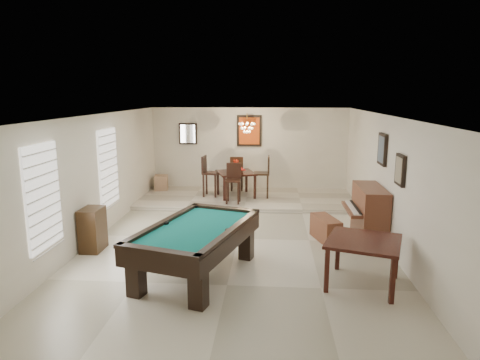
# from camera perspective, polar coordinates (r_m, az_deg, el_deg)

# --- Properties ---
(ground_plane) EXTENTS (6.00, 9.00, 0.02)m
(ground_plane) POSITION_cam_1_polar(r_m,az_deg,el_deg) (9.16, -0.28, -7.88)
(ground_plane) COLOR beige
(wall_back) EXTENTS (6.00, 0.04, 2.60)m
(wall_back) POSITION_cam_1_polar(r_m,az_deg,el_deg) (13.25, 1.24, 4.00)
(wall_back) COLOR silver
(wall_back) RESTS_ON ground_plane
(wall_front) EXTENTS (6.00, 0.04, 2.60)m
(wall_front) POSITION_cam_1_polar(r_m,az_deg,el_deg) (4.52, -4.84, -11.10)
(wall_front) COLOR silver
(wall_front) RESTS_ON ground_plane
(wall_left) EXTENTS (0.04, 9.00, 2.60)m
(wall_left) POSITION_cam_1_polar(r_m,az_deg,el_deg) (9.53, -18.58, 0.43)
(wall_left) COLOR silver
(wall_left) RESTS_ON ground_plane
(wall_right) EXTENTS (0.04, 9.00, 2.60)m
(wall_right) POSITION_cam_1_polar(r_m,az_deg,el_deg) (9.09, 18.92, -0.11)
(wall_right) COLOR silver
(wall_right) RESTS_ON ground_plane
(ceiling) EXTENTS (6.00, 9.00, 0.04)m
(ceiling) POSITION_cam_1_polar(r_m,az_deg,el_deg) (8.65, -0.29, 8.65)
(ceiling) COLOR white
(ceiling) RESTS_ON wall_back
(dining_step) EXTENTS (6.00, 2.50, 0.12)m
(dining_step) POSITION_cam_1_polar(r_m,az_deg,el_deg) (12.25, 0.91, -2.52)
(dining_step) COLOR beige
(dining_step) RESTS_ON ground_plane
(window_left_front) EXTENTS (0.06, 1.00, 1.70)m
(window_left_front) POSITION_cam_1_polar(r_m,az_deg,el_deg) (7.56, -24.79, -2.04)
(window_left_front) COLOR white
(window_left_front) RESTS_ON wall_left
(window_left_rear) EXTENTS (0.06, 1.00, 1.70)m
(window_left_rear) POSITION_cam_1_polar(r_m,az_deg,el_deg) (10.05, -17.16, 1.65)
(window_left_rear) COLOR white
(window_left_rear) RESTS_ON wall_left
(pool_table) EXTENTS (2.03, 2.81, 0.84)m
(pool_table) POSITION_cam_1_polar(r_m,az_deg,el_deg) (7.32, -5.80, -9.47)
(pool_table) COLOR black
(pool_table) RESTS_ON ground_plane
(square_table) EXTENTS (1.39, 1.39, 0.76)m
(square_table) POSITION_cam_1_polar(r_m,az_deg,el_deg) (7.22, 16.04, -10.52)
(square_table) COLOR black
(square_table) RESTS_ON ground_plane
(upright_piano) EXTENTS (0.77, 1.38, 1.15)m
(upright_piano) POSITION_cam_1_polar(r_m,az_deg,el_deg) (9.24, 16.06, -4.37)
(upright_piano) COLOR brown
(upright_piano) RESTS_ON ground_plane
(piano_bench) EXTENTS (0.59, 0.95, 0.49)m
(piano_bench) POSITION_cam_1_polar(r_m,az_deg,el_deg) (9.17, 11.34, -6.40)
(piano_bench) COLOR brown
(piano_bench) RESTS_ON ground_plane
(apothecary_chest) EXTENTS (0.38, 0.57, 0.85)m
(apothecary_chest) POSITION_cam_1_polar(r_m,az_deg,el_deg) (8.87, -19.06, -6.24)
(apothecary_chest) COLOR black
(apothecary_chest) RESTS_ON ground_plane
(dining_table) EXTENTS (1.27, 1.27, 0.83)m
(dining_table) POSITION_cam_1_polar(r_m,az_deg,el_deg) (12.24, -0.55, -0.26)
(dining_table) COLOR black
(dining_table) RESTS_ON dining_step
(flower_vase) EXTENTS (0.18, 0.18, 0.25)m
(flower_vase) POSITION_cam_1_polar(r_m,az_deg,el_deg) (12.14, -0.55, 2.23)
(flower_vase) COLOR #AC240E
(flower_vase) RESTS_ON dining_table
(dining_chair_south) EXTENTS (0.40, 0.40, 1.06)m
(dining_chair_south) POSITION_cam_1_polar(r_m,az_deg,el_deg) (11.45, -0.92, -0.48)
(dining_chair_south) COLOR black
(dining_chair_south) RESTS_ON dining_step
(dining_chair_north) EXTENTS (0.41, 0.41, 1.05)m
(dining_chair_north) POSITION_cam_1_polar(r_m,az_deg,el_deg) (12.98, -0.43, 0.92)
(dining_chair_north) COLOR black
(dining_chair_north) RESTS_ON dining_step
(dining_chair_west) EXTENTS (0.47, 0.47, 1.16)m
(dining_chair_west) POSITION_cam_1_polar(r_m,az_deg,el_deg) (12.26, -3.92, 0.52)
(dining_chair_west) COLOR black
(dining_chair_west) RESTS_ON dining_step
(dining_chair_east) EXTENTS (0.44, 0.44, 1.18)m
(dining_chair_east) POSITION_cam_1_polar(r_m,az_deg,el_deg) (12.12, 2.89, 0.45)
(dining_chair_east) COLOR black
(dining_chair_east) RESTS_ON dining_step
(corner_bench) EXTENTS (0.46, 0.54, 0.43)m
(corner_bench) POSITION_cam_1_polar(r_m,az_deg,el_deg) (13.34, -10.46, -0.33)
(corner_bench) COLOR tan
(corner_bench) RESTS_ON dining_step
(chandelier) EXTENTS (0.44, 0.44, 0.60)m
(chandelier) POSITION_cam_1_polar(r_m,az_deg,el_deg) (11.86, 0.93, 7.49)
(chandelier) COLOR #FFE5B2
(chandelier) RESTS_ON ceiling
(back_painting) EXTENTS (0.75, 0.06, 0.95)m
(back_painting) POSITION_cam_1_polar(r_m,az_deg,el_deg) (13.14, 1.24, 6.57)
(back_painting) COLOR #D84C14
(back_painting) RESTS_ON wall_back
(back_mirror) EXTENTS (0.55, 0.06, 0.65)m
(back_mirror) POSITION_cam_1_polar(r_m,az_deg,el_deg) (13.38, -6.96, 6.15)
(back_mirror) COLOR white
(back_mirror) RESTS_ON wall_back
(right_picture_upper) EXTENTS (0.06, 0.55, 0.65)m
(right_picture_upper) POSITION_cam_1_polar(r_m,az_deg,el_deg) (9.27, 18.46, 3.91)
(right_picture_upper) COLOR slate
(right_picture_upper) RESTS_ON wall_right
(right_picture_lower) EXTENTS (0.06, 0.45, 0.55)m
(right_picture_lower) POSITION_cam_1_polar(r_m,az_deg,el_deg) (8.06, 20.59, 1.25)
(right_picture_lower) COLOR gray
(right_picture_lower) RESTS_ON wall_right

